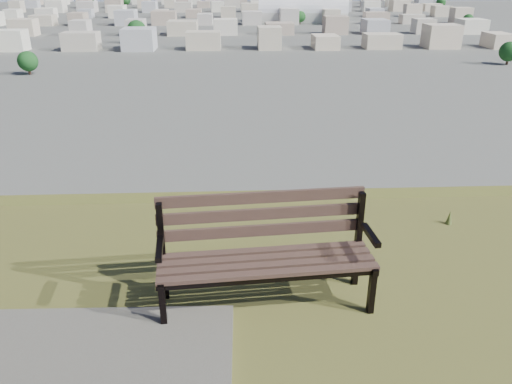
{
  "coord_description": "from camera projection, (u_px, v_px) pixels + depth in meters",
  "views": [
    {
      "loc": [
        -0.3,
        -2.27,
        27.91
      ],
      "look_at": [
        -0.01,
        3.63,
        25.3
      ],
      "focal_mm": 35.0,
      "sensor_mm": 36.0,
      "label": 1
    }
  ],
  "objects": [
    {
      "name": "city_trees",
      "position": [
        187.0,
        13.0,
        301.62
      ],
      "size": [
        406.52,
        387.2,
        9.98
      ],
      "color": "#322119",
      "rests_on": "ground"
    },
    {
      "name": "city_blocks",
      "position": [
        231.0,
        7.0,
        372.25
      ],
      "size": [
        395.0,
        361.0,
        7.0
      ],
      "color": "silver",
      "rests_on": "ground"
    },
    {
      "name": "park_bench",
      "position": [
        265.0,
        246.0,
        4.62
      ],
      "size": [
        2.02,
        0.79,
        1.03
      ],
      "rotation": [
        0.0,
        0.0,
        0.08
      ],
      "color": "#48332A",
      "rests_on": "hilltop_mesa"
    },
    {
      "name": "arena",
      "position": [
        303.0,
        13.0,
        300.63
      ],
      "size": [
        55.0,
        29.38,
        22.11
      ],
      "rotation": [
        0.0,
        0.0,
        -0.14
      ],
      "color": "silver",
      "rests_on": "ground"
    }
  ]
}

